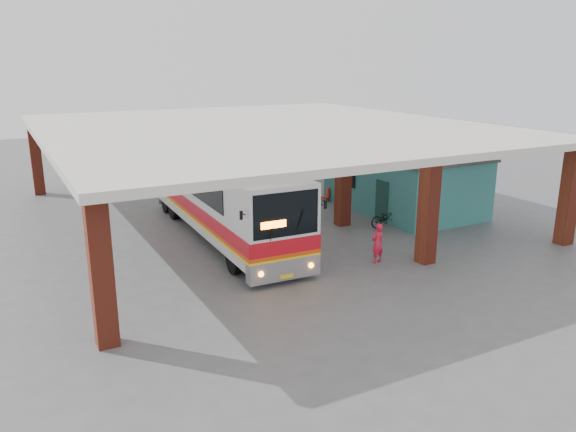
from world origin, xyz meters
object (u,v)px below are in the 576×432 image
(motorcycle, at_px, (386,217))
(red_chair, at_px, (326,195))
(pedestrian, at_px, (378,243))
(coach_bus, at_px, (222,196))

(motorcycle, bearing_deg, red_chair, -2.78)
(pedestrian, bearing_deg, motorcycle, -142.19)
(motorcycle, distance_m, red_chair, 5.77)
(coach_bus, distance_m, motorcycle, 8.01)
(motorcycle, height_order, pedestrian, pedestrian)
(pedestrian, bearing_deg, coach_bus, -66.25)
(motorcycle, distance_m, pedestrian, 5.14)
(coach_bus, distance_m, red_chair, 8.63)
(motorcycle, bearing_deg, coach_bus, 72.31)
(coach_bus, xyz_separation_m, pedestrian, (4.15, -6.08, -1.12))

